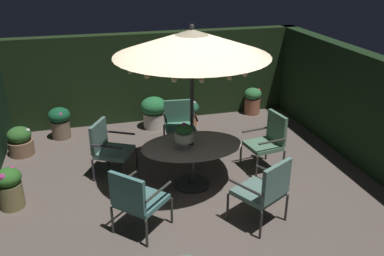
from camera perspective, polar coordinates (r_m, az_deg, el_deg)
ground_plane at (r=6.56m, az=0.25°, el=-9.73°), size 6.86×7.34×0.02m
hedge_backdrop_rear at (r=9.30m, az=-5.43°, el=7.24°), size 6.86×0.30×2.00m
hedge_backdrop_right at (r=7.55m, az=25.10°, el=1.15°), size 0.30×7.34×2.00m
patio_dining_table at (r=6.58m, az=-0.01°, el=-3.57°), size 1.66×1.15×0.74m
patio_umbrella at (r=5.99m, az=-0.01°, el=11.93°), size 2.33×2.33×2.65m
centerpiece_planter at (r=6.29m, az=-1.12°, el=-0.86°), size 0.31×0.31×0.44m
patio_chair_north at (r=7.24m, az=10.75°, el=-1.47°), size 0.66×0.65×1.03m
patio_chair_northeast at (r=7.92m, az=-1.79°, el=0.90°), size 0.66×0.62×0.94m
patio_chair_east at (r=7.05m, az=-11.72°, el=-2.50°), size 0.81×0.81×0.97m
patio_chair_southeast at (r=5.55m, az=-7.85°, el=-9.78°), size 0.87×0.87×0.98m
patio_chair_south at (r=5.74m, az=10.29°, el=-8.42°), size 0.85×0.85×1.03m
potted_plant_back_center at (r=8.83m, az=-18.16°, el=0.88°), size 0.45×0.45×0.66m
potted_plant_right_near at (r=8.39m, az=-23.10°, el=-1.72°), size 0.47×0.47×0.56m
potted_plant_back_right at (r=6.71m, az=-24.38°, el=-7.59°), size 0.40×0.39×0.65m
potted_plant_back_left at (r=9.08m, az=-0.38°, el=2.33°), size 0.44×0.44×0.55m
potted_plant_left_far at (r=8.94m, az=-5.40°, el=2.37°), size 0.57×0.57×0.70m
potted_plant_front_corner at (r=9.81m, az=8.54°, el=3.92°), size 0.41×0.41×0.64m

